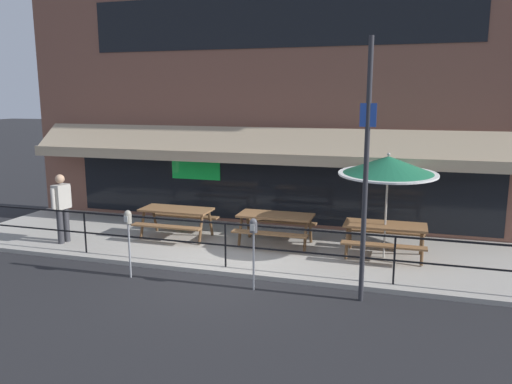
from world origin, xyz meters
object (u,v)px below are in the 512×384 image
picnic_table_centre (276,221)px  pedestrian_walking (62,205)px  parking_meter_far (254,232)px  street_sign_pole (366,171)px  parking_meter_near (128,223)px  patio_umbrella_right (388,166)px  picnic_table_right (385,231)px  picnic_table_left (176,215)px

picnic_table_centre → pedestrian_walking: size_ratio=1.05×
parking_meter_far → street_sign_pole: bearing=2.2°
picnic_table_centre → parking_meter_near: size_ratio=1.27×
patio_umbrella_right → pedestrian_walking: patio_umbrella_right is taller
parking_meter_near → parking_meter_far: (2.62, 0.09, 0.00)m
picnic_table_centre → pedestrian_walking: (-5.09, -1.30, 0.35)m
parking_meter_far → street_sign_pole: 2.37m
picnic_table_right → parking_meter_near: bearing=-152.6°
picnic_table_left → parking_meter_far: 3.86m
pedestrian_walking → parking_meter_far: pedestrian_walking is taller
pedestrian_walking → street_sign_pole: (7.37, -1.30, 1.33)m
parking_meter_near → picnic_table_centre: bearing=49.5°
street_sign_pole → pedestrian_walking: bearing=170.0°
parking_meter_far → patio_umbrella_right: bearing=46.3°
parking_meter_near → street_sign_pole: bearing=2.0°
parking_meter_near → street_sign_pole: (4.65, 0.16, 1.24)m
picnic_table_right → pedestrian_walking: (-7.67, -1.10, 0.35)m
patio_umbrella_right → parking_meter_far: size_ratio=1.67×
street_sign_pole → parking_meter_far: bearing=-177.8°
picnic_table_left → parking_meter_near: bearing=-85.3°
picnic_table_left → patio_umbrella_right: patio_umbrella_right is taller
picnic_table_right → parking_meter_far: size_ratio=1.27×
parking_meter_near → street_sign_pole: street_sign_pole is taller
picnic_table_left → parking_meter_near: (0.22, -2.65, 0.44)m
patio_umbrella_right → picnic_table_left: bearing=178.5°
picnic_table_right → patio_umbrella_right: bearing=-90.0°
picnic_table_centre → picnic_table_right: bearing=-4.6°
patio_umbrella_right → pedestrian_walking: 7.82m
parking_meter_far → parking_meter_near: bearing=-178.1°
picnic_table_centre → street_sign_pole: (2.29, -2.60, 1.68)m
pedestrian_walking → parking_meter_far: size_ratio=1.20×
parking_meter_near → parking_meter_far: same height
parking_meter_far → street_sign_pole: street_sign_pole is taller
parking_meter_near → street_sign_pole: 4.81m
parking_meter_near → picnic_table_right: bearing=27.4°
picnic_table_left → picnic_table_centre: 2.59m
patio_umbrella_right → street_sign_pole: street_sign_pole is taller
picnic_table_centre → street_sign_pole: bearing=-48.7°
picnic_table_left → street_sign_pole: street_sign_pole is taller
picnic_table_right → pedestrian_walking: 7.76m
picnic_table_right → parking_meter_near: (-4.95, -2.56, 0.44)m
parking_meter_far → street_sign_pole: size_ratio=0.30×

